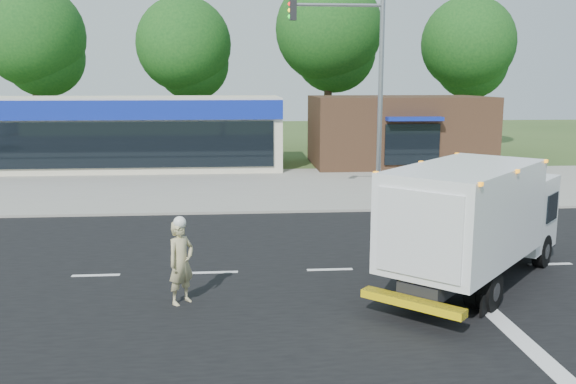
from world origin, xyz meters
name	(u,v)px	position (x,y,z in m)	size (l,w,h in m)	color
ground	(330,270)	(0.00, 0.00, 0.00)	(120.00, 120.00, 0.00)	#385123
road_asphalt	(330,270)	(0.00, 0.00, 0.00)	(60.00, 14.00, 0.02)	black
sidewalk	(299,205)	(0.00, 8.20, 0.06)	(60.00, 2.40, 0.12)	gray
parking_apron	(287,182)	(0.00, 14.00, 0.01)	(60.00, 9.00, 0.02)	gray
lane_markings	(393,285)	(1.35, -1.35, 0.02)	(55.20, 7.00, 0.01)	silver
ems_box_truck	(476,215)	(3.28, -1.45, 1.74)	(6.16, 6.43, 3.02)	black
emergency_worker	(181,261)	(-3.63, -2.12, 0.97)	(0.80, 0.81, 1.99)	tan
retail_strip_mall	(120,132)	(-9.00, 19.93, 2.01)	(18.00, 6.20, 4.00)	beige
brown_storefront	(398,131)	(7.00, 19.98, 2.00)	(10.00, 6.70, 4.00)	#382316
traffic_signal_pole	(364,80)	(2.35, 7.60, 4.92)	(3.51, 0.25, 8.00)	gray
background_trees	(259,44)	(-0.85, 28.16, 7.38)	(36.77, 7.39, 12.10)	#332114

